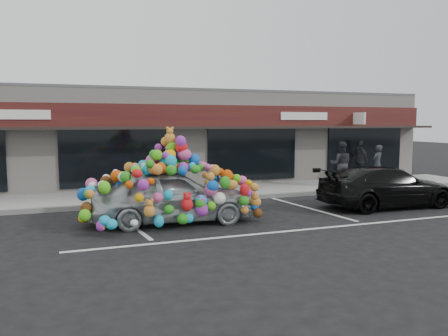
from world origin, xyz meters
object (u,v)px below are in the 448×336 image
object	(u,v)px
black_sedan	(386,187)
pedestrian_a	(377,163)
toy_car	(171,189)
pedestrian_c	(359,160)
pedestrian_b	(341,164)

from	to	relation	value
black_sedan	pedestrian_a	xyz separation A→B (m)	(3.16, 4.38, 0.30)
toy_car	pedestrian_c	distance (m)	11.53
toy_car	pedestrian_a	distance (m)	11.33
pedestrian_a	pedestrian_b	world-z (taller)	pedestrian_b
black_sedan	pedestrian_b	size ratio (longest dim) A/B	2.52
toy_car	pedestrian_a	xyz separation A→B (m)	(10.54, 4.16, 0.04)
toy_car	black_sedan	bearing A→B (deg)	-87.18
pedestrian_c	toy_car	bearing A→B (deg)	-67.61
pedestrian_b	pedestrian_c	xyz separation A→B (m)	(2.08, 1.52, -0.01)
pedestrian_c	black_sedan	bearing A→B (deg)	-32.80
pedestrian_a	pedestrian_c	distance (m)	1.04
black_sedan	pedestrian_a	bearing A→B (deg)	-34.19
toy_car	black_sedan	size ratio (longest dim) A/B	1.04
pedestrian_b	pedestrian_a	bearing A→B (deg)	-139.16
toy_car	black_sedan	distance (m)	7.39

